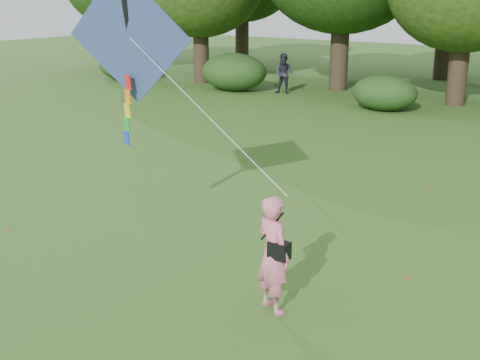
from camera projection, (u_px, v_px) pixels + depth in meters
The scene contains 7 objects.
ground at pixel (186, 314), 8.91m from camera, with size 100.00×100.00×0.00m, color #265114.
man_kite_flyer at pixel (273, 254), 8.79m from camera, with size 0.66×0.43×1.80m, color pink.
bystander_left at pixel (284, 74), 28.15m from camera, with size 0.91×0.71×1.88m, color #252732.
crossbody_bag at pixel (279, 250), 8.66m from camera, with size 0.43×0.20×0.71m.
flying_kite at pixel (129, 40), 10.46m from camera, with size 4.95×1.20×3.16m.
shrub_band at pixel (472, 95), 22.76m from camera, with size 39.15×3.22×1.88m.
fallen_leaves at pixel (279, 217), 12.76m from camera, with size 11.96×13.79×0.01m.
Camera 1 is at (5.23, -5.99, 4.55)m, focal length 45.00 mm.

